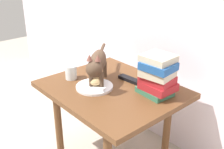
{
  "coord_description": "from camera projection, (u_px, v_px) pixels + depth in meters",
  "views": [
    {
      "loc": [
        1.07,
        -0.94,
        1.22
      ],
      "look_at": [
        0.0,
        0.0,
        0.59
      ],
      "focal_mm": 44.51,
      "sensor_mm": 36.0,
      "label": 1
    }
  ],
  "objects": [
    {
      "name": "side_table",
      "position": [
        112.0,
        98.0,
        1.61
      ],
      "size": [
        0.76,
        0.63,
        0.51
      ],
      "color": "brown",
      "rests_on": "ground"
    },
    {
      "name": "plate",
      "position": [
        95.0,
        87.0,
        1.58
      ],
      "size": [
        0.21,
        0.21,
        0.01
      ],
      "primitive_type": "cylinder",
      "color": "white",
      "rests_on": "side_table"
    },
    {
      "name": "bread_roll",
      "position": [
        95.0,
        81.0,
        1.57
      ],
      "size": [
        0.1,
        0.1,
        0.05
      ],
      "primitive_type": "ellipsoid",
      "rotation": [
        0.0,
        0.0,
        0.73
      ],
      "color": "#E0BC7A",
      "rests_on": "plate"
    },
    {
      "name": "cat",
      "position": [
        97.0,
        63.0,
        1.57
      ],
      "size": [
        0.35,
        0.37,
        0.23
      ],
      "color": "#4C3828",
      "rests_on": "side_table"
    },
    {
      "name": "book_stack",
      "position": [
        157.0,
        76.0,
        1.46
      ],
      "size": [
        0.2,
        0.17,
        0.22
      ],
      "color": "#336B4C",
      "rests_on": "side_table"
    },
    {
      "name": "candle_jar",
      "position": [
        71.0,
        73.0,
        1.68
      ],
      "size": [
        0.07,
        0.07,
        0.08
      ],
      "color": "silver",
      "rests_on": "side_table"
    },
    {
      "name": "tv_remote",
      "position": [
        130.0,
        79.0,
        1.66
      ],
      "size": [
        0.15,
        0.06,
        0.02
      ],
      "primitive_type": "cube",
      "rotation": [
        0.0,
        0.0,
        0.08
      ],
      "color": "black",
      "rests_on": "side_table"
    }
  ]
}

